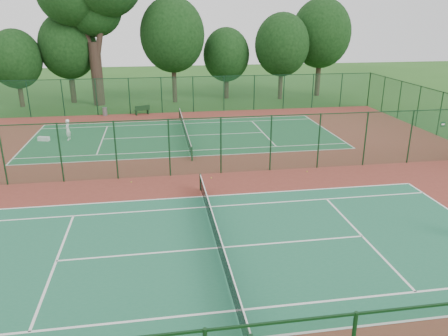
{
  "coord_description": "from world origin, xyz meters",
  "views": [
    {
      "loc": [
        -2.26,
        -24.8,
        9.16
      ],
      "look_at": [
        1.14,
        -3.62,
        1.6
      ],
      "focal_mm": 35.0,
      "sensor_mm": 36.0,
      "label": 1
    }
  ],
  "objects_px": {
    "player_far": "(68,130)",
    "trash_bin": "(105,112)",
    "bench": "(142,110)",
    "kit_bag": "(44,139)"
  },
  "relations": [
    {
      "from": "player_far",
      "to": "trash_bin",
      "type": "distance_m",
      "value": 8.64
    },
    {
      "from": "player_far",
      "to": "bench",
      "type": "relative_size",
      "value": 1.05
    },
    {
      "from": "trash_bin",
      "to": "kit_bag",
      "type": "bearing_deg",
      "value": -114.39
    },
    {
      "from": "player_far",
      "to": "trash_bin",
      "type": "bearing_deg",
      "value": 175.19
    },
    {
      "from": "player_far",
      "to": "kit_bag",
      "type": "distance_m",
      "value": 1.96
    },
    {
      "from": "bench",
      "to": "player_far",
      "type": "bearing_deg",
      "value": -144.24
    },
    {
      "from": "trash_bin",
      "to": "kit_bag",
      "type": "xyz_separation_m",
      "value": [
        -3.8,
        -8.38,
        -0.23
      ]
    },
    {
      "from": "player_far",
      "to": "trash_bin",
      "type": "height_order",
      "value": "player_far"
    },
    {
      "from": "trash_bin",
      "to": "bench",
      "type": "bearing_deg",
      "value": -2.26
    },
    {
      "from": "player_far",
      "to": "bench",
      "type": "xyz_separation_m",
      "value": [
        5.47,
        8.27,
        -0.34
      ]
    }
  ]
}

